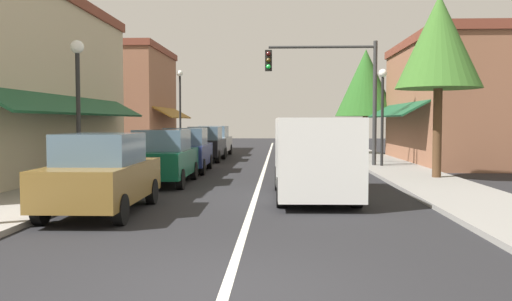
# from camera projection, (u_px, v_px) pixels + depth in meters

# --- Properties ---
(ground_plane) EXTENTS (80.00, 80.00, 0.00)m
(ground_plane) POSITION_uv_depth(u_px,v_px,m) (265.00, 166.00, 24.27)
(ground_plane) COLOR black
(sidewalk_left) EXTENTS (2.60, 56.00, 0.12)m
(sidewalk_left) POSITION_uv_depth(u_px,v_px,m) (146.00, 164.00, 24.51)
(sidewalk_left) COLOR gray
(sidewalk_left) RESTS_ON ground
(sidewalk_right) EXTENTS (2.60, 56.00, 0.12)m
(sidewalk_right) POSITION_uv_depth(u_px,v_px,m) (387.00, 165.00, 24.03)
(sidewalk_right) COLOR gray
(sidewalk_right) RESTS_ON ground
(lane_center_stripe) EXTENTS (0.14, 52.00, 0.01)m
(lane_center_stripe) POSITION_uv_depth(u_px,v_px,m) (265.00, 166.00, 24.27)
(lane_center_stripe) COLOR silver
(lane_center_stripe) RESTS_ON ground
(storefront_right_block) EXTENTS (6.98, 10.20, 6.00)m
(storefront_right_block) POSITION_uv_depth(u_px,v_px,m) (466.00, 101.00, 25.68)
(storefront_right_block) COLOR #8E5B42
(storefront_right_block) RESTS_ON ground
(storefront_far_left) EXTENTS (6.02, 8.20, 6.76)m
(storefront_far_left) POSITION_uv_depth(u_px,v_px,m) (128.00, 101.00, 34.47)
(storefront_far_left) COLOR #8E5B42
(storefront_far_left) RESTS_ON ground
(parked_car_nearest_left) EXTENTS (1.83, 4.12, 1.77)m
(parked_car_nearest_left) POSITION_uv_depth(u_px,v_px,m) (102.00, 174.00, 11.72)
(parked_car_nearest_left) COLOR brown
(parked_car_nearest_left) RESTS_ON ground
(parked_car_second_left) EXTENTS (1.83, 4.12, 1.77)m
(parked_car_second_left) POSITION_uv_depth(u_px,v_px,m) (163.00, 157.00, 17.22)
(parked_car_second_left) COLOR #0F4C33
(parked_car_second_left) RESTS_ON ground
(parked_car_third_left) EXTENTS (1.88, 4.15, 1.77)m
(parked_car_third_left) POSITION_uv_depth(u_px,v_px,m) (186.00, 150.00, 21.44)
(parked_car_third_left) COLOR navy
(parked_car_third_left) RESTS_ON ground
(parked_car_far_left) EXTENTS (1.79, 4.10, 1.77)m
(parked_car_far_left) POSITION_uv_depth(u_px,v_px,m) (205.00, 144.00, 27.29)
(parked_car_far_left) COLOR black
(parked_car_far_left) RESTS_ON ground
(parked_car_distant_left) EXTENTS (1.85, 4.13, 1.77)m
(parked_car_distant_left) POSITION_uv_depth(u_px,v_px,m) (214.00, 141.00, 31.41)
(parked_car_distant_left) COLOR #B7BABF
(parked_car_distant_left) RESTS_ON ground
(van_in_lane) EXTENTS (2.08, 5.22, 2.12)m
(van_in_lane) POSITION_uv_depth(u_px,v_px,m) (314.00, 155.00, 14.09)
(van_in_lane) COLOR silver
(van_in_lane) RESTS_ON ground
(traffic_signal_mast_arm) EXTENTS (4.88, 0.50, 5.53)m
(traffic_signal_mast_arm) POSITION_uv_depth(u_px,v_px,m) (336.00, 81.00, 23.20)
(traffic_signal_mast_arm) COLOR #333333
(traffic_signal_mast_arm) RESTS_ON ground
(street_lamp_left_near) EXTENTS (0.36, 0.36, 4.24)m
(street_lamp_left_near) POSITION_uv_depth(u_px,v_px,m) (78.00, 89.00, 14.54)
(street_lamp_left_near) COLOR black
(street_lamp_left_near) RESTS_ON ground
(street_lamp_right_mid) EXTENTS (0.36, 0.36, 4.28)m
(street_lamp_right_mid) POSITION_uv_depth(u_px,v_px,m) (382.00, 101.00, 22.86)
(street_lamp_right_mid) COLOR black
(street_lamp_right_mid) RESTS_ON ground
(street_lamp_left_far) EXTENTS (0.36, 0.36, 5.02)m
(street_lamp_left_far) POSITION_uv_depth(u_px,v_px,m) (180.00, 99.00, 31.13)
(street_lamp_left_far) COLOR black
(street_lamp_left_far) RESTS_ON ground
(tree_right_near) EXTENTS (2.89, 2.89, 6.33)m
(tree_right_near) POSITION_uv_depth(u_px,v_px,m) (439.00, 43.00, 18.02)
(tree_right_near) COLOR #4C331E
(tree_right_near) RESTS_ON ground
(tree_right_far) EXTENTS (3.60, 3.60, 6.31)m
(tree_right_far) POSITION_uv_depth(u_px,v_px,m) (366.00, 83.00, 31.61)
(tree_right_far) COLOR #4C331E
(tree_right_far) RESTS_ON ground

